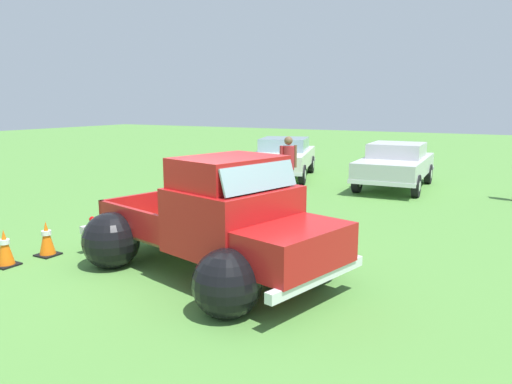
{
  "coord_description": "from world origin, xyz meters",
  "views": [
    {
      "loc": [
        4.36,
        -6.23,
        2.72
      ],
      "look_at": [
        0.0,
        1.68,
        1.04
      ],
      "focal_mm": 34.02,
      "sensor_mm": 36.0,
      "label": 1
    }
  ],
  "objects_px": {
    "show_car_0": "(284,156)",
    "show_car_1": "(395,164)",
    "vintage_pickup_truck": "(222,230)",
    "spectator_0": "(288,164)",
    "lane_cone_0": "(47,239)",
    "lane_cone_1": "(5,248)"
  },
  "relations": [
    {
      "from": "lane_cone_1",
      "to": "vintage_pickup_truck",
      "type": "bearing_deg",
      "value": 20.79
    },
    {
      "from": "vintage_pickup_truck",
      "to": "spectator_0",
      "type": "height_order",
      "value": "vintage_pickup_truck"
    },
    {
      "from": "lane_cone_1",
      "to": "show_car_1",
      "type": "bearing_deg",
      "value": 70.11
    },
    {
      "from": "spectator_0",
      "to": "lane_cone_0",
      "type": "bearing_deg",
      "value": 113.69
    },
    {
      "from": "show_car_0",
      "to": "lane_cone_1",
      "type": "height_order",
      "value": "show_car_0"
    },
    {
      "from": "lane_cone_0",
      "to": "lane_cone_1",
      "type": "bearing_deg",
      "value": -100.54
    },
    {
      "from": "vintage_pickup_truck",
      "to": "show_car_0",
      "type": "height_order",
      "value": "vintage_pickup_truck"
    },
    {
      "from": "show_car_0",
      "to": "lane_cone_0",
      "type": "bearing_deg",
      "value": -14.79
    },
    {
      "from": "spectator_0",
      "to": "lane_cone_1",
      "type": "height_order",
      "value": "spectator_0"
    },
    {
      "from": "show_car_0",
      "to": "lane_cone_0",
      "type": "distance_m",
      "value": 10.47
    },
    {
      "from": "show_car_0",
      "to": "show_car_1",
      "type": "relative_size",
      "value": 1.11
    },
    {
      "from": "lane_cone_1",
      "to": "show_car_0",
      "type": "bearing_deg",
      "value": 90.93
    },
    {
      "from": "show_car_0",
      "to": "lane_cone_0",
      "type": "height_order",
      "value": "show_car_0"
    },
    {
      "from": "show_car_1",
      "to": "lane_cone_0",
      "type": "xyz_separation_m",
      "value": [
        -3.8,
        -10.17,
        -0.47
      ]
    },
    {
      "from": "vintage_pickup_truck",
      "to": "spectator_0",
      "type": "bearing_deg",
      "value": 120.11
    },
    {
      "from": "show_car_0",
      "to": "show_car_1",
      "type": "bearing_deg",
      "value": 69.46
    },
    {
      "from": "spectator_0",
      "to": "lane_cone_0",
      "type": "relative_size",
      "value": 2.85
    },
    {
      "from": "show_car_1",
      "to": "lane_cone_0",
      "type": "bearing_deg",
      "value": -23.0
    },
    {
      "from": "vintage_pickup_truck",
      "to": "lane_cone_1",
      "type": "xyz_separation_m",
      "value": [
        -3.48,
        -1.32,
        -0.45
      ]
    },
    {
      "from": "spectator_0",
      "to": "vintage_pickup_truck",
      "type": "bearing_deg",
      "value": 143.36
    },
    {
      "from": "vintage_pickup_truck",
      "to": "lane_cone_0",
      "type": "height_order",
      "value": "vintage_pickup_truck"
    },
    {
      "from": "vintage_pickup_truck",
      "to": "show_car_1",
      "type": "height_order",
      "value": "vintage_pickup_truck"
    }
  ]
}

